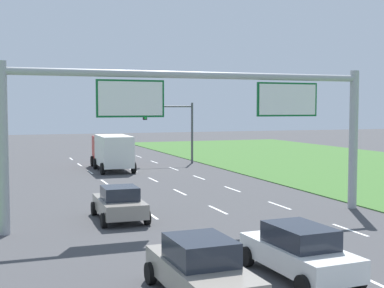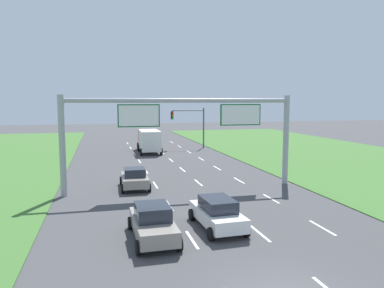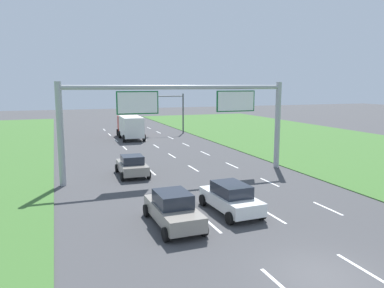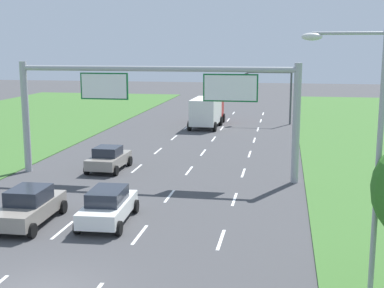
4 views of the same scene
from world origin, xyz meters
The scene contains 10 objects.
ground_plane centered at (0.00, 0.00, 0.00)m, with size 200.00×200.00×0.00m, color #424244.
lane_dashes_inner_left centered at (-1.75, 15.00, 0.00)m, with size 0.14×68.40×0.01m.
lane_dashes_inner_right centered at (1.75, 15.00, 0.00)m, with size 0.14×68.40×0.01m.
lane_dashes_slip centered at (5.25, 15.00, 0.00)m, with size 0.14×68.40×0.01m.
car_near_red centered at (-3.42, 17.30, 0.77)m, with size 2.19×3.99×1.56m.
car_lead_silver centered at (-0.08, 7.27, 0.81)m, with size 2.21×4.36×1.60m.
car_mid_lane centered at (-3.54, 6.53, 0.82)m, with size 2.10×4.52×1.67m.
box_truck centered at (0.19, 37.04, 1.60)m, with size 2.83×7.45×2.89m.
sign_gantry centered at (0.19, 16.09, 4.89)m, with size 17.24×0.44×7.00m.
traffic_light_mast centered at (6.36, 39.87, 3.87)m, with size 4.76×0.49×5.60m.
Camera 3 is at (-8.64, -10.10, 6.75)m, focal length 35.00 mm.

